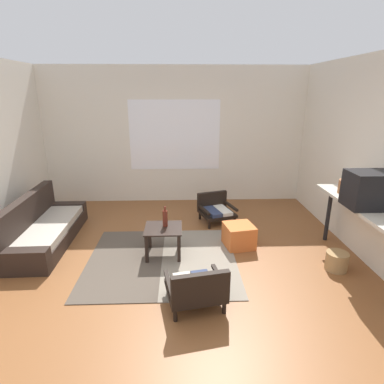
{
  "coord_description": "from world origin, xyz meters",
  "views": [
    {
      "loc": [
        0.12,
        -3.3,
        2.22
      ],
      "look_at": [
        0.28,
        0.98,
        0.83
      ],
      "focal_mm": 29.19,
      "sensor_mm": 36.0,
      "label": 1
    }
  ],
  "objects_px": {
    "clay_vase": "(347,185)",
    "wicker_basket": "(337,261)",
    "couch": "(43,229)",
    "crt_television": "(371,190)",
    "armchair_by_window": "(216,208)",
    "ottoman_orange": "(239,236)",
    "coffee_table": "(163,234)",
    "console_shelf": "(363,212)",
    "glass_bottle": "(165,218)",
    "armchair_striped_foreground": "(197,288)"
  },
  "relations": [
    {
      "from": "ottoman_orange",
      "to": "glass_bottle",
      "type": "xyz_separation_m",
      "value": [
        -1.08,
        -0.17,
        0.37
      ]
    },
    {
      "from": "console_shelf",
      "to": "armchair_striped_foreground",
      "type": "bearing_deg",
      "value": -161.84
    },
    {
      "from": "couch",
      "to": "coffee_table",
      "type": "xyz_separation_m",
      "value": [
        1.85,
        -0.43,
        0.1
      ]
    },
    {
      "from": "coffee_table",
      "to": "ottoman_orange",
      "type": "xyz_separation_m",
      "value": [
        1.11,
        0.22,
        -0.15
      ]
    },
    {
      "from": "couch",
      "to": "armchair_by_window",
      "type": "xyz_separation_m",
      "value": [
        2.71,
        0.77,
        0.01
      ]
    },
    {
      "from": "console_shelf",
      "to": "crt_television",
      "type": "bearing_deg",
      "value": -92.83
    },
    {
      "from": "couch",
      "to": "crt_television",
      "type": "distance_m",
      "value": 4.54
    },
    {
      "from": "armchair_by_window",
      "to": "armchair_striped_foreground",
      "type": "relative_size",
      "value": 1.0
    },
    {
      "from": "armchair_striped_foreground",
      "to": "crt_television",
      "type": "relative_size",
      "value": 1.27
    },
    {
      "from": "armchair_striped_foreground",
      "to": "clay_vase",
      "type": "xyz_separation_m",
      "value": [
        2.09,
        1.15,
        0.77
      ]
    },
    {
      "from": "armchair_by_window",
      "to": "crt_television",
      "type": "bearing_deg",
      "value": -46.59
    },
    {
      "from": "couch",
      "to": "wicker_basket",
      "type": "xyz_separation_m",
      "value": [
        4.11,
        -0.89,
        -0.1
      ]
    },
    {
      "from": "ottoman_orange",
      "to": "clay_vase",
      "type": "bearing_deg",
      "value": -8.83
    },
    {
      "from": "crt_television",
      "to": "glass_bottle",
      "type": "xyz_separation_m",
      "value": [
        -2.47,
        0.58,
        -0.57
      ]
    },
    {
      "from": "clay_vase",
      "to": "wicker_basket",
      "type": "distance_m",
      "value": 1.03
    },
    {
      "from": "glass_bottle",
      "to": "console_shelf",
      "type": "bearing_deg",
      "value": -11.69
    },
    {
      "from": "console_shelf",
      "to": "armchair_by_window",
      "type": "bearing_deg",
      "value": 134.55
    },
    {
      "from": "couch",
      "to": "armchair_by_window",
      "type": "bearing_deg",
      "value": 15.91
    },
    {
      "from": "couch",
      "to": "ottoman_orange",
      "type": "distance_m",
      "value": 2.96
    },
    {
      "from": "clay_vase",
      "to": "wicker_basket",
      "type": "bearing_deg",
      "value": -116.95
    },
    {
      "from": "armchair_striped_foreground",
      "to": "wicker_basket",
      "type": "bearing_deg",
      "value": 20.27
    },
    {
      "from": "coffee_table",
      "to": "wicker_basket",
      "type": "bearing_deg",
      "value": -11.56
    },
    {
      "from": "console_shelf",
      "to": "couch",
      "type": "bearing_deg",
      "value": 168.41
    },
    {
      "from": "coffee_table",
      "to": "glass_bottle",
      "type": "height_order",
      "value": "glass_bottle"
    },
    {
      "from": "couch",
      "to": "armchair_by_window",
      "type": "relative_size",
      "value": 2.76
    },
    {
      "from": "armchair_by_window",
      "to": "glass_bottle",
      "type": "relative_size",
      "value": 2.37
    },
    {
      "from": "coffee_table",
      "to": "wicker_basket",
      "type": "distance_m",
      "value": 2.32
    },
    {
      "from": "wicker_basket",
      "to": "console_shelf",
      "type": "bearing_deg",
      "value": 0.37
    },
    {
      "from": "glass_bottle",
      "to": "crt_television",
      "type": "bearing_deg",
      "value": -13.12
    },
    {
      "from": "ottoman_orange",
      "to": "crt_television",
      "type": "relative_size",
      "value": 0.75
    },
    {
      "from": "couch",
      "to": "armchair_striped_foreground",
      "type": "xyz_separation_m",
      "value": [
        2.25,
        -1.58,
        0.01
      ]
    },
    {
      "from": "coffee_table",
      "to": "armchair_by_window",
      "type": "xyz_separation_m",
      "value": [
        0.86,
        1.2,
        -0.1
      ]
    },
    {
      "from": "armchair_by_window",
      "to": "console_shelf",
      "type": "xyz_separation_m",
      "value": [
        1.64,
        -1.66,
        0.57
      ]
    },
    {
      "from": "couch",
      "to": "crt_television",
      "type": "relative_size",
      "value": 3.51
    },
    {
      "from": "armchair_striped_foreground",
      "to": "wicker_basket",
      "type": "distance_m",
      "value": 1.98
    },
    {
      "from": "glass_bottle",
      "to": "wicker_basket",
      "type": "xyz_separation_m",
      "value": [
        2.24,
        -0.51,
        -0.42
      ]
    },
    {
      "from": "clay_vase",
      "to": "wicker_basket",
      "type": "relative_size",
      "value": 1.12
    },
    {
      "from": "armchair_by_window",
      "to": "crt_television",
      "type": "height_order",
      "value": "crt_television"
    },
    {
      "from": "ottoman_orange",
      "to": "wicker_basket",
      "type": "distance_m",
      "value": 1.35
    },
    {
      "from": "ottoman_orange",
      "to": "armchair_by_window",
      "type": "bearing_deg",
      "value": 103.92
    },
    {
      "from": "couch",
      "to": "clay_vase",
      "type": "distance_m",
      "value": 4.44
    },
    {
      "from": "couch",
      "to": "glass_bottle",
      "type": "height_order",
      "value": "couch"
    },
    {
      "from": "crt_television",
      "to": "wicker_basket",
      "type": "bearing_deg",
      "value": 165.09
    },
    {
      "from": "wicker_basket",
      "to": "armchair_by_window",
      "type": "bearing_deg",
      "value": 130.04
    },
    {
      "from": "armchair_striped_foreground",
      "to": "couch",
      "type": "bearing_deg",
      "value": 144.99
    },
    {
      "from": "ottoman_orange",
      "to": "console_shelf",
      "type": "distance_m",
      "value": 1.68
    },
    {
      "from": "coffee_table",
      "to": "armchair_striped_foreground",
      "type": "relative_size",
      "value": 0.74
    },
    {
      "from": "wicker_basket",
      "to": "crt_television",
      "type": "bearing_deg",
      "value": -14.91
    },
    {
      "from": "clay_vase",
      "to": "console_shelf",
      "type": "bearing_deg",
      "value": -90.0
    },
    {
      "from": "armchair_striped_foreground",
      "to": "glass_bottle",
      "type": "height_order",
      "value": "glass_bottle"
    }
  ]
}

